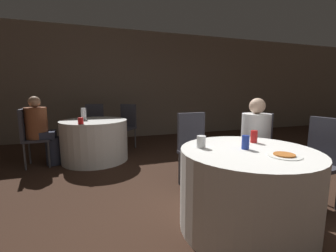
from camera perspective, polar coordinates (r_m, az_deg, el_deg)
ground_plane at (r=2.46m, az=23.23°, el=-22.05°), size 16.00×16.00×0.00m
wall_back at (r=6.24m, az=-5.15°, el=10.32°), size 16.00×0.06×2.80m
table_near at (r=2.21m, az=19.28°, el=-14.87°), size 1.19×1.19×0.73m
table_far at (r=4.22m, az=-18.09°, el=-3.49°), size 1.14×1.14×0.73m
chair_near_east at (r=2.91m, az=34.24°, el=-5.95°), size 0.44×0.44×0.95m
chair_near_northeast at (r=3.11m, az=21.32°, el=-4.13°), size 0.57×0.57×0.95m
chair_near_north at (r=2.94m, az=6.60°, el=-4.29°), size 0.42×0.42×0.95m
chair_far_northeast at (r=4.95m, az=-10.52°, el=0.96°), size 0.57×0.57×0.95m
chair_far_north at (r=5.16m, az=-18.04°, el=1.00°), size 0.41×0.42×0.95m
chair_far_west at (r=4.28m, az=-31.57°, el=-1.44°), size 0.41×0.41×0.95m
person_white_shirt at (r=2.94m, az=21.14°, el=-4.40°), size 0.48×0.48×1.15m
person_floral_shirt at (r=4.24m, az=-29.36°, el=-1.09°), size 0.51×0.33×1.15m
pizza_plate_near at (r=2.00m, az=27.44°, el=-6.60°), size 0.26×0.26×0.02m
soda_can_blue at (r=2.09m, az=19.08°, el=-3.93°), size 0.07×0.07×0.12m
soda_can_red at (r=2.38m, az=20.99°, el=-2.51°), size 0.07×0.07×0.12m
cup_near at (r=2.05m, az=8.43°, el=-3.98°), size 0.08×0.08×0.11m
bottle_far at (r=4.25m, az=-20.65°, el=2.87°), size 0.09×0.09×0.21m
cup_far at (r=3.73m, az=-21.30°, el=1.22°), size 0.08×0.08×0.10m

